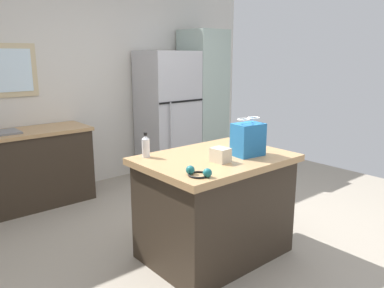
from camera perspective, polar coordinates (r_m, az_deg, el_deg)
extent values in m
plane|color=#9E9384|center=(3.67, 4.63, -14.53)|extent=(6.13, 6.13, 0.00)
cube|color=silver|center=(5.26, -14.32, 9.31)|extent=(5.11, 0.10, 2.76)
cube|color=#CCB78C|center=(4.82, -26.21, 9.87)|extent=(0.68, 0.04, 0.60)
cube|color=white|center=(4.80, -26.15, 9.86)|extent=(0.56, 0.02, 0.48)
cube|color=#33281E|center=(3.31, 3.40, -9.74)|extent=(1.15, 0.82, 0.83)
cube|color=tan|center=(3.16, 3.51, -2.33)|extent=(1.23, 0.90, 0.06)
cube|color=#B7B7BC|center=(5.44, -3.65, 4.49)|extent=(0.76, 0.63, 1.76)
cube|color=black|center=(5.16, -1.54, 6.40)|extent=(0.74, 0.01, 0.02)
cylinder|color=#B7B7BC|center=(5.08, -3.18, 1.84)|extent=(0.02, 0.02, 0.79)
cube|color=#9EB2A8|center=(5.85, 1.67, 6.62)|extent=(0.55, 0.60, 2.06)
cube|color=#33281E|center=(4.71, -23.84, -3.76)|extent=(1.44, 0.55, 0.84)
cube|color=tan|center=(4.61, -24.35, 1.50)|extent=(1.48, 0.59, 0.04)
cube|color=slate|center=(4.56, -26.91, 0.75)|extent=(0.40, 0.32, 0.14)
cube|color=#236BAD|center=(3.18, 8.41, 0.67)|extent=(0.27, 0.21, 0.27)
torus|color=white|center=(3.10, 7.76, 3.67)|extent=(0.11, 0.11, 0.01)
torus|color=white|center=(3.19, 9.25, 3.90)|extent=(0.11, 0.11, 0.01)
cube|color=beige|center=(2.98, 4.29, -1.66)|extent=(0.12, 0.14, 0.11)
cylinder|color=white|center=(3.13, -6.94, -0.60)|extent=(0.06, 0.06, 0.15)
cone|color=white|center=(3.11, -6.99, 1.02)|extent=(0.06, 0.06, 0.03)
cylinder|color=black|center=(3.10, -7.01, 1.52)|extent=(0.03, 0.03, 0.02)
torus|color=black|center=(2.65, 1.01, -4.64)|extent=(0.19, 0.19, 0.01)
sphere|color=#19666B|center=(2.61, 2.32, -4.35)|extent=(0.06, 0.06, 0.06)
sphere|color=#19666B|center=(2.67, -0.27, -3.91)|extent=(0.06, 0.06, 0.06)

